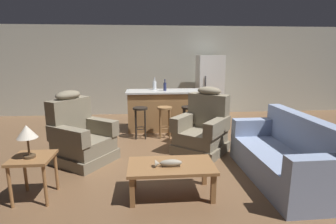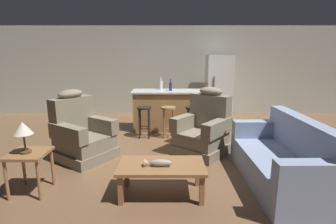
{
  "view_description": "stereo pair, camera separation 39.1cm",
  "coord_description": "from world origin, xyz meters",
  "views": [
    {
      "loc": [
        -0.44,
        -4.78,
        1.79
      ],
      "look_at": [
        -0.04,
        -0.1,
        0.75
      ],
      "focal_mm": 28.0,
      "sensor_mm": 36.0,
      "label": 1
    },
    {
      "loc": [
        -0.05,
        -4.8,
        1.79
      ],
      "look_at": [
        -0.04,
        -0.1,
        0.75
      ],
      "focal_mm": 28.0,
      "sensor_mm": 36.0,
      "label": 2
    }
  ],
  "objects": [
    {
      "name": "ground_plane",
      "position": [
        0.0,
        0.0,
        0.0
      ],
      "size": [
        12.0,
        12.0,
        0.0
      ],
      "color": "brown"
    },
    {
      "name": "back_wall",
      "position": [
        0.0,
        3.12,
        1.3
      ],
      "size": [
        12.0,
        0.05,
        2.6
      ],
      "color": "#B2B2A3",
      "rests_on": "ground_plane"
    },
    {
      "name": "coffee_table",
      "position": [
        -0.13,
        -1.69,
        0.36
      ],
      "size": [
        1.1,
        0.6,
        0.42
      ],
      "color": "olive",
      "rests_on": "ground_plane"
    },
    {
      "name": "fish_figurine",
      "position": [
        -0.18,
        -1.75,
        0.46
      ],
      "size": [
        0.34,
        0.1,
        0.1
      ],
      "color": "#4C3823",
      "rests_on": "coffee_table"
    },
    {
      "name": "couch",
      "position": [
        1.54,
        -1.41,
        0.34
      ],
      "size": [
        0.86,
        1.91,
        0.94
      ],
      "rotation": [
        0.0,
        0.0,
        3.15
      ],
      "color": "#8493B2",
      "rests_on": "ground_plane"
    },
    {
      "name": "recliner_near_lamp",
      "position": [
        -1.56,
        -0.45,
        0.42
      ],
      "size": [
        1.17,
        1.17,
        1.2
      ],
      "rotation": [
        0.0,
        0.0,
        -0.6
      ],
      "color": "#756B56",
      "rests_on": "ground_plane"
    },
    {
      "name": "recliner_near_island",
      "position": [
        0.6,
        -0.17,
        0.42
      ],
      "size": [
        1.18,
        1.18,
        1.2
      ],
      "rotation": [
        0.0,
        0.0,
        4.04
      ],
      "color": "#756B56",
      "rests_on": "ground_plane"
    },
    {
      "name": "end_table",
      "position": [
        -1.85,
        -1.63,
        0.46
      ],
      "size": [
        0.48,
        0.48,
        0.56
      ],
      "color": "olive",
      "rests_on": "ground_plane"
    },
    {
      "name": "table_lamp",
      "position": [
        -1.87,
        -1.66,
        0.87
      ],
      "size": [
        0.24,
        0.24,
        0.41
      ],
      "color": "#4C3823",
      "rests_on": "end_table"
    },
    {
      "name": "kitchen_island",
      "position": [
        0.0,
        1.35,
        0.48
      ],
      "size": [
        1.8,
        0.7,
        0.95
      ],
      "color": "#9E7042",
      "rests_on": "ground_plane"
    },
    {
      "name": "bar_stool_left",
      "position": [
        -0.57,
        0.72,
        0.47
      ],
      "size": [
        0.32,
        0.32,
        0.68
      ],
      "color": "black",
      "rests_on": "ground_plane"
    },
    {
      "name": "bar_stool_middle",
      "position": [
        -0.04,
        0.72,
        0.47
      ],
      "size": [
        0.32,
        0.32,
        0.68
      ],
      "color": "olive",
      "rests_on": "ground_plane"
    },
    {
      "name": "bar_stool_right",
      "position": [
        0.48,
        0.72,
        0.47
      ],
      "size": [
        0.32,
        0.32,
        0.68
      ],
      "color": "black",
      "rests_on": "ground_plane"
    },
    {
      "name": "refrigerator",
      "position": [
        1.37,
        2.55,
        0.88
      ],
      "size": [
        0.7,
        0.69,
        1.76
      ],
      "color": "white",
      "rests_on": "ground_plane"
    },
    {
      "name": "bottle_tall_green",
      "position": [
        -0.23,
        1.54,
        1.06
      ],
      "size": [
        0.09,
        0.09,
        0.3
      ],
      "color": "silver",
      "rests_on": "kitchen_island"
    },
    {
      "name": "bottle_short_amber",
      "position": [
        0.01,
        1.32,
        1.05
      ],
      "size": [
        0.07,
        0.07,
        0.27
      ],
      "color": "#23284C",
      "rests_on": "kitchen_island"
    }
  ]
}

